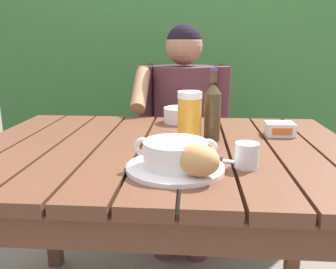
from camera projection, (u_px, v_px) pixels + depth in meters
dining_table at (163, 173)px, 1.17m from camera, size 1.25×0.91×0.77m
hedge_backdrop at (178, 32)px, 2.81m from camera, size 2.86×0.82×3.14m
chair_near_diner at (184, 149)px, 2.08m from camera, size 0.47×0.47×0.98m
person_eating at (182, 120)px, 1.83m from camera, size 0.48×0.47×1.19m
serving_plate at (175, 167)px, 0.93m from camera, size 0.26×0.26×0.01m
soup_bowl at (175, 153)px, 0.91m from camera, size 0.22×0.17×0.07m
bread_roll at (198, 160)px, 0.84m from camera, size 0.14×0.12×0.08m
beer_glass at (190, 118)px, 1.14m from camera, size 0.08×0.08×0.18m
beer_bottle at (213, 111)px, 1.18m from camera, size 0.06×0.06×0.25m
water_glass_small at (247, 155)px, 0.93m from camera, size 0.06×0.06×0.07m
butter_tub at (280, 129)px, 1.27m from camera, size 0.10×0.08×0.05m
table_knife at (222, 160)px, 0.99m from camera, size 0.16×0.07×0.01m
diner_bowl at (181, 115)px, 1.48m from camera, size 0.14×0.14×0.06m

